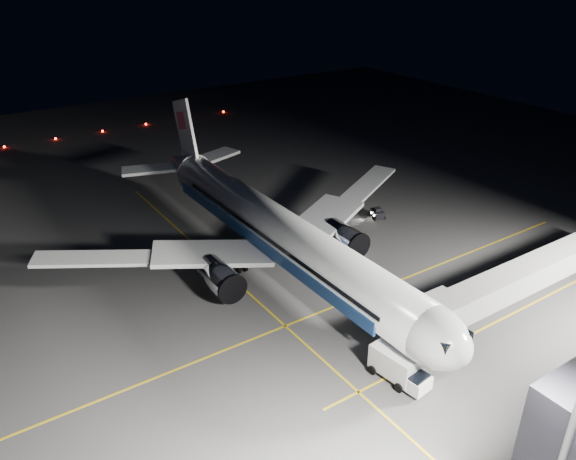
# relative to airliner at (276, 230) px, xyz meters

# --- Properties ---
(ground) EXTENTS (200.00, 200.00, 0.00)m
(ground) POSITION_rel_airliner_xyz_m (1.08, 0.00, -5.16)
(ground) COLOR #4C4C4F
(ground) RESTS_ON ground
(guide_line_main) EXTENTS (0.25, 80.00, 0.01)m
(guide_line_main) POSITION_rel_airliner_xyz_m (11.08, 0.00, -5.16)
(guide_line_main) COLOR gold
(guide_line_main) RESTS_ON ground
(guide_line_cross) EXTENTS (70.00, 0.25, 0.01)m
(guide_line_cross) POSITION_rel_airliner_xyz_m (1.08, -6.00, -5.16)
(guide_line_cross) COLOR gold
(guide_line_cross) RESTS_ON ground
(guide_line_side) EXTENTS (0.25, 40.00, 0.01)m
(guide_line_side) POSITION_rel_airliner_xyz_m (23.08, 10.00, -5.16)
(guide_line_side) COLOR gold
(guide_line_side) RESTS_ON ground
(airliner) EXTENTS (61.48, 54.22, 16.64)m
(airliner) POSITION_rel_airliner_xyz_m (0.00, 0.00, 0.00)
(airliner) COLOR silver
(airliner) RESTS_ON ground
(jet_bridge) EXTENTS (3.60, 34.40, 6.30)m
(jet_bridge) POSITION_rel_airliner_xyz_m (23.08, 18.06, -0.58)
(jet_bridge) COLOR #B2B2B7
(jet_bridge) RESTS_ON ground
(taxiway_lights) EXTENTS (0.44, 60.44, 0.44)m
(taxiway_lights) POSITION_rel_airliner_xyz_m (-70.92, 0.00, -4.94)
(taxiway_lights) COLOR #FF140A
(taxiway_lights) RESTS_ON ground
(service_truck) EXTENTS (6.08, 3.13, 2.98)m
(service_truck) POSITION_rel_airliner_xyz_m (23.87, -1.93, -3.57)
(service_truck) COLOR white
(service_truck) RESTS_ON ground
(baggage_tug) EXTENTS (2.64, 2.34, 1.62)m
(baggage_tug) POSITION_rel_airliner_xyz_m (-3.88, 20.37, -4.42)
(baggage_tug) COLOR black
(baggage_tug) RESTS_ON ground
(safety_cone_a) EXTENTS (0.46, 0.46, 0.69)m
(safety_cone_a) POSITION_rel_airliner_xyz_m (-6.13, 4.00, -4.82)
(safety_cone_a) COLOR #FA4A0A
(safety_cone_a) RESTS_ON ground
(safety_cone_b) EXTENTS (0.44, 0.44, 0.67)m
(safety_cone_b) POSITION_rel_airliner_xyz_m (7.08, 8.75, -4.83)
(safety_cone_b) COLOR #FA4A0A
(safety_cone_b) RESTS_ON ground
(safety_cone_c) EXTENTS (0.38, 0.38, 0.56)m
(safety_cone_c) POSITION_rel_airliner_xyz_m (-0.94, 9.31, -4.88)
(safety_cone_c) COLOR #FA4A0A
(safety_cone_c) RESTS_ON ground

